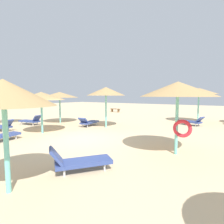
% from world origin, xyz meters
% --- Properties ---
extents(ground_plane, '(80.00, 80.00, 0.00)m').
position_xyz_m(ground_plane, '(0.00, 0.00, 0.00)').
color(ground_plane, beige).
extents(parasol_0, '(2.34, 2.34, 2.68)m').
position_xyz_m(parasol_0, '(2.59, -4.89, 2.36)').
color(parasol_0, '#6BC6BC').
rests_on(parasol_0, ground).
extents(parasol_1, '(2.82, 2.82, 2.53)m').
position_xyz_m(parasol_1, '(-2.75, -0.51, 2.28)').
color(parasol_1, '#6BC6BC').
rests_on(parasol_1, ground).
extents(parasol_3, '(2.76, 2.76, 2.92)m').
position_xyz_m(parasol_3, '(-0.78, 3.34, 2.61)').
color(parasol_3, '#6BC6BC').
rests_on(parasol_3, ground).
extents(parasol_4, '(3.07, 3.07, 2.61)m').
position_xyz_m(parasol_4, '(-5.21, 2.78, 2.37)').
color(parasol_4, '#6BC6BC').
rests_on(parasol_4, ground).
extents(parasol_6, '(3.06, 3.06, 2.96)m').
position_xyz_m(parasol_6, '(4.18, 9.91, 2.68)').
color(parasol_6, '#6BC6BC').
rests_on(parasol_6, ground).
extents(parasol_7, '(2.21, 2.21, 2.99)m').
position_xyz_m(parasol_7, '(-8.43, -0.31, 2.65)').
color(parasol_7, '#6BC6BC').
rests_on(parasol_7, ground).
extents(parasol_8, '(2.90, 2.90, 2.85)m').
position_xyz_m(parasol_8, '(5.04, 0.28, 2.53)').
color(parasol_8, '#6BC6BC').
rests_on(parasol_8, ground).
extents(lounger_0, '(1.58, 1.88, 0.81)m').
position_xyz_m(lounger_0, '(3.10, -3.08, 0.33)').
color(lounger_0, '#33478C').
rests_on(lounger_0, ground).
extents(lounger_3, '(0.91, 1.96, 0.73)m').
position_xyz_m(lounger_3, '(-2.21, 3.04, 0.32)').
color(lounger_3, '#33478C').
rests_on(lounger_3, ground).
extents(lounger_4, '(1.94, 1.03, 0.80)m').
position_xyz_m(lounger_4, '(-6.43, 0.87, 0.33)').
color(lounger_4, '#33478C').
rests_on(lounger_4, ground).
extents(lounger_5, '(1.96, 1.10, 0.79)m').
position_xyz_m(lounger_5, '(-5.65, -1.67, 0.32)').
color(lounger_5, '#33478C').
rests_on(lounger_5, ground).
extents(lounger_6, '(1.98, 1.18, 0.75)m').
position_xyz_m(lounger_6, '(4.06, 7.96, 0.32)').
color(lounger_6, '#33478C').
rests_on(lounger_6, ground).
extents(bench_0, '(1.50, 0.41, 0.49)m').
position_xyz_m(bench_0, '(-7.09, 13.73, 0.35)').
color(bench_0, brown).
rests_on(bench_0, ground).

